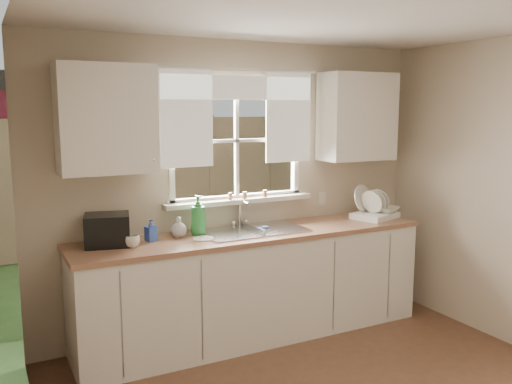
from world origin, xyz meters
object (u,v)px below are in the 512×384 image
soap_bottle_a (198,215)px  black_appliance (107,230)px  dish_rack (374,211)px  cup (132,241)px

soap_bottle_a → black_appliance: soap_bottle_a is taller
soap_bottle_a → dish_rack: bearing=-28.7°
dish_rack → cup: size_ratio=4.10×
dish_rack → black_appliance: 2.44m
dish_rack → soap_bottle_a: 1.72m
dish_rack → soap_bottle_a: (-1.71, 0.11, 0.09)m
cup → black_appliance: bearing=147.1°
dish_rack → black_appliance: bearing=177.2°
black_appliance → dish_rack: bearing=10.5°
dish_rack → cup: dish_rack is taller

